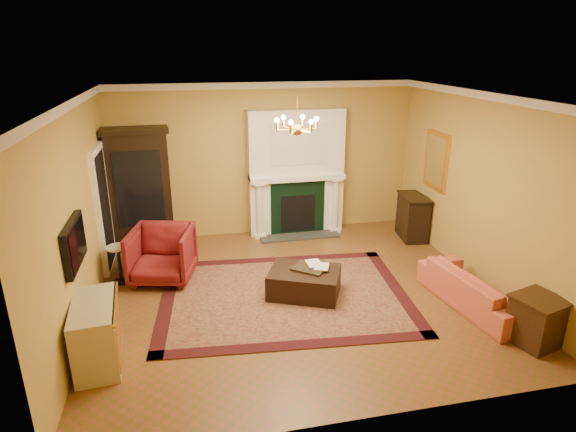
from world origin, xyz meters
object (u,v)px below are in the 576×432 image
object	(u,v)px
end_table	(536,322)
console_table	(413,218)
wingback_armchair	(162,252)
coral_sofa	(477,283)
commode	(97,333)
pedestal_table	(119,262)
china_cabinet	(141,191)
leather_ottoman	(304,282)

from	to	relation	value
end_table	console_table	bearing A→B (deg)	89.07
wingback_armchair	coral_sofa	xyz separation A→B (m)	(4.52, -1.85, -0.12)
wingback_armchair	commode	distance (m)	2.18
commode	coral_sofa	distance (m)	5.24
pedestal_table	china_cabinet	bearing A→B (deg)	78.95
commode	coral_sofa	size ratio (longest dim) A/B	0.56
commode	leather_ottoman	bearing A→B (deg)	15.70
china_cabinet	end_table	xyz separation A→B (m)	(5.12, -4.42, -0.77)
wingback_armchair	commode	xyz separation A→B (m)	(-0.71, -2.06, -0.10)
commode	leather_ottoman	distance (m)	3.05
china_cabinet	leather_ottoman	xyz separation A→B (m)	(2.52, -2.55, -0.87)
pedestal_table	coral_sofa	size ratio (longest dim) A/B	0.34
china_cabinet	console_table	size ratio (longest dim) A/B	2.56
wingback_armchair	china_cabinet	bearing A→B (deg)	117.26
coral_sofa	console_table	size ratio (longest dim) A/B	2.22
wingback_armchair	console_table	xyz separation A→B (m)	(4.80, 0.82, -0.07)
china_cabinet	leather_ottoman	size ratio (longest dim) A/B	2.06
coral_sofa	end_table	distance (m)	1.04
commode	china_cabinet	bearing A→B (deg)	79.84
china_cabinet	wingback_armchair	distance (m)	1.71
wingback_armchair	coral_sofa	distance (m)	4.89
commode	wingback_armchair	bearing A→B (deg)	66.08
wingback_armchair	pedestal_table	world-z (taller)	wingback_armchair
china_cabinet	commode	world-z (taller)	china_cabinet
commode	console_table	size ratio (longest dim) A/B	1.24
wingback_armchair	coral_sofa	bearing A→B (deg)	-8.60
end_table	coral_sofa	bearing A→B (deg)	102.05
leather_ottoman	wingback_armchair	bearing A→B (deg)	179.17
pedestal_table	leather_ottoman	bearing A→B (deg)	-20.00
leather_ottoman	commode	bearing A→B (deg)	-135.35
commode	end_table	world-z (taller)	commode
china_cabinet	coral_sofa	size ratio (longest dim) A/B	1.15
end_table	console_table	size ratio (longest dim) A/B	0.73
end_table	leather_ottoman	xyz separation A→B (m)	(-2.60, 1.87, -0.10)
end_table	china_cabinet	bearing A→B (deg)	139.17
wingback_armchair	pedestal_table	bearing A→B (deg)	-169.40
coral_sofa	china_cabinet	bearing A→B (deg)	47.49
china_cabinet	pedestal_table	world-z (taller)	china_cabinet
pedestal_table	end_table	distance (m)	6.14
console_table	commode	bearing A→B (deg)	-144.69
wingback_armchair	commode	bearing A→B (deg)	-95.33
wingback_armchair	console_table	distance (m)	4.87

